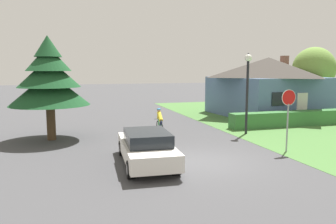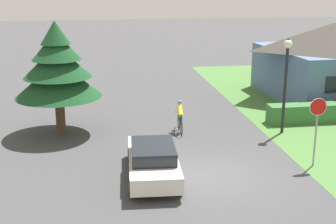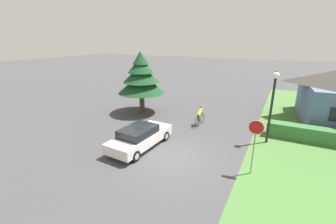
% 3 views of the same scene
% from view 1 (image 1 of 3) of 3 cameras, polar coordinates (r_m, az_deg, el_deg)
% --- Properties ---
extents(ground_plane, '(140.00, 140.00, 0.00)m').
position_cam_1_polar(ground_plane, '(13.14, 6.17, -8.55)').
color(ground_plane, '#424244').
extents(cottage_house, '(8.44, 8.62, 4.72)m').
position_cam_1_polar(cottage_house, '(27.17, 17.00, 4.47)').
color(cottage_house, slate).
rests_on(cottage_house, ground).
extents(hedge_row, '(9.89, 0.90, 0.95)m').
position_cam_1_polar(hedge_row, '(22.78, 22.13, -1.01)').
color(hedge_row, '#387038').
rests_on(hedge_row, ground).
extents(sedan_left_lane, '(2.02, 4.56, 1.32)m').
position_cam_1_polar(sedan_left_lane, '(12.53, -3.76, -6.18)').
color(sedan_left_lane, silver).
rests_on(sedan_left_lane, ground).
extents(cyclist, '(0.44, 1.79, 1.51)m').
position_cam_1_polar(cyclist, '(17.84, -1.43, -1.89)').
color(cyclist, black).
rests_on(cyclist, ground).
extents(stop_sign, '(0.69, 0.07, 2.75)m').
position_cam_1_polar(stop_sign, '(15.12, 20.21, 0.60)').
color(stop_sign, gray).
rests_on(stop_sign, ground).
extents(street_lamp, '(0.39, 0.39, 4.51)m').
position_cam_1_polar(street_lamp, '(18.66, 13.69, 5.55)').
color(street_lamp, black).
rests_on(street_lamp, ground).
extents(conifer_tall_near, '(4.00, 4.00, 5.30)m').
position_cam_1_polar(conifer_tall_near, '(17.65, -20.01, 5.46)').
color(conifer_tall_near, '#4C3823').
rests_on(conifer_tall_near, ground).
extents(deciduous_tree_right, '(3.50, 3.50, 5.47)m').
position_cam_1_polar(deciduous_tree_right, '(30.54, 24.04, 6.83)').
color(deciduous_tree_right, '#4C3823').
rests_on(deciduous_tree_right, ground).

